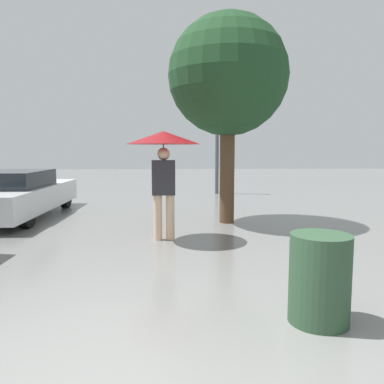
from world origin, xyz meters
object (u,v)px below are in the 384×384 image
Objects in this scene: parked_car_farthest at (14,194)px; tree at (228,77)px; pedestrian at (163,149)px; trash_bin at (320,279)px; street_lamp at (217,134)px.

parked_car_farthest is 5.73m from tree.
pedestrian is 2.32× the size of trash_bin.
street_lamp is at bearing 40.45° from parked_car_farthest.
pedestrian reaches higher than trash_bin.
pedestrian is at bearing 114.86° from trash_bin.
trash_bin is (-0.22, -10.43, -1.77)m from street_lamp.
pedestrian is 2.58m from tree.
trash_bin is at bearing -87.81° from tree.
tree is at bearing 92.19° from trash_bin.
pedestrian is 0.50× the size of street_lamp.
tree is 5.59m from trash_bin.
street_lamp reaches higher than parked_car_farthest.
tree is at bearing -10.64° from parked_car_farthest.
tree is (5.02, -0.94, 2.61)m from parked_car_farthest.
pedestrian is at bearing -130.46° from tree.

